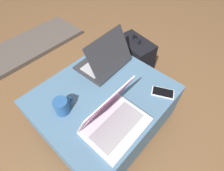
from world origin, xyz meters
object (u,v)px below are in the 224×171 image
(laptop_near, at_px, (113,119))
(laptop_far, at_px, (105,60))
(backpack, at_px, (134,61))
(coffee_mug, at_px, (62,106))
(cell_phone, at_px, (163,93))

(laptop_near, xyz_separation_m, laptop_far, (0.30, 0.35, -0.00))
(laptop_far, relative_size, backpack, 0.75)
(laptop_near, height_order, coffee_mug, laptop_near)
(laptop_near, distance_m, coffee_mug, 0.29)
(laptop_near, xyz_separation_m, coffee_mug, (-0.13, 0.27, -0.00))
(coffee_mug, bearing_deg, cell_phone, -35.39)
(backpack, bearing_deg, laptop_near, 126.29)
(laptop_near, distance_m, laptop_far, 0.46)
(cell_phone, bearing_deg, coffee_mug, -61.74)
(laptop_far, bearing_deg, backpack, 177.11)
(laptop_near, relative_size, backpack, 0.72)
(laptop_near, relative_size, cell_phone, 2.20)
(cell_phone, bearing_deg, backpack, -151.14)
(laptop_near, xyz_separation_m, backpack, (0.67, 0.35, -0.25))
(laptop_near, relative_size, laptop_far, 0.96)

